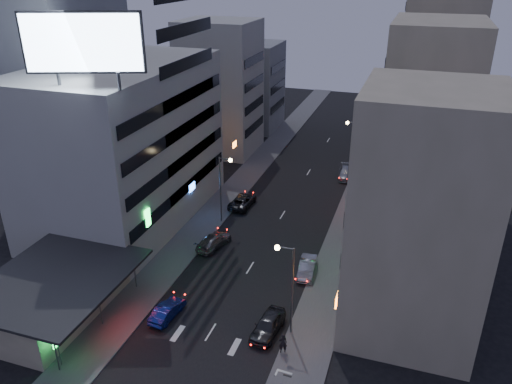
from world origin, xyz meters
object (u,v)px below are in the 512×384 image
at_px(parked_car_right_far, 346,173).
at_px(parked_car_right_mid, 307,267).
at_px(road_car_silver, 214,241).
at_px(parked_car_right_near, 268,325).
at_px(road_car_blue, 167,311).
at_px(parked_car_left, 243,201).
at_px(scooter_blue, 294,382).
at_px(person, 283,343).
at_px(scooter_black_b, 285,383).
at_px(scooter_silver_b, 293,368).

bearing_deg(parked_car_right_far, parked_car_right_mid, -95.73).
relative_size(parked_car_right_mid, road_car_silver, 0.87).
distance_m(parked_car_right_near, road_car_silver, 14.66).
bearing_deg(road_car_silver, road_car_blue, 104.49).
distance_m(parked_car_left, road_car_silver, 10.08).
bearing_deg(parked_car_right_near, scooter_blue, -50.19).
relative_size(parked_car_right_near, scooter_blue, 2.77).
xyz_separation_m(parked_car_right_near, person, (1.80, -1.92, 0.24)).
height_order(parked_car_left, parked_car_right_far, same).
relative_size(parked_car_right_mid, scooter_black_b, 2.24).
bearing_deg(scooter_silver_b, parked_car_left, 30.52).
height_order(parked_car_left, road_car_silver, road_car_silver).
relative_size(parked_car_right_mid, person, 2.38).
bearing_deg(parked_car_right_mid, scooter_black_b, -88.13).
bearing_deg(scooter_silver_b, road_car_blue, 79.11).
xyz_separation_m(parked_car_right_far, scooter_silver_b, (2.23, -38.16, -0.04)).
bearing_deg(parked_car_right_mid, parked_car_right_far, 85.29).
height_order(parked_car_right_far, scooter_blue, parked_car_right_far).
relative_size(parked_car_right_near, scooter_black_b, 2.40).
bearing_deg(parked_car_right_far, scooter_black_b, -93.27).
bearing_deg(person, parked_car_right_far, -112.96).
bearing_deg(road_car_blue, road_car_silver, -81.16).
height_order(road_car_blue, road_car_silver, road_car_silver).
xyz_separation_m(person, scooter_black_b, (1.14, -3.56, -0.31)).
bearing_deg(road_car_blue, scooter_blue, 166.06).
xyz_separation_m(road_car_blue, road_car_silver, (-0.76, 12.01, 0.04)).
distance_m(parked_car_right_near, parked_car_left, 23.42).
relative_size(parked_car_right_far, road_car_blue, 1.20).
distance_m(parked_car_right_far, road_car_silver, 25.40).
bearing_deg(scooter_silver_b, person, 38.02).
xyz_separation_m(road_car_silver, scooter_black_b, (12.44, -16.65, -0.01)).
relative_size(scooter_blue, scooter_black_b, 0.87).
height_order(road_car_blue, scooter_silver_b, road_car_blue).
distance_m(parked_car_right_mid, parked_car_left, 16.17).
height_order(road_car_silver, person, person).
bearing_deg(parked_car_left, parked_car_right_mid, 134.72).
relative_size(road_car_silver, scooter_silver_b, 2.72).
xyz_separation_m(parked_car_right_far, road_car_blue, (-9.63, -35.19, -0.04)).
distance_m(parked_car_right_near, scooter_silver_b, 4.92).
relative_size(road_car_blue, scooter_black_b, 2.12).
xyz_separation_m(parked_car_right_mid, person, (0.70, -11.26, 0.31)).
height_order(parked_car_right_near, scooter_blue, parked_car_right_near).
relative_size(road_car_silver, scooter_blue, 2.97).
xyz_separation_m(parked_car_right_far, person, (0.91, -36.27, 0.31)).
bearing_deg(parked_car_left, scooter_black_b, 117.68).
relative_size(parked_car_right_near, road_car_silver, 0.93).
xyz_separation_m(parked_car_right_near, parked_car_right_far, (0.89, 34.35, -0.07)).
distance_m(parked_car_right_mid, parked_car_right_far, 25.01).
xyz_separation_m(scooter_blue, scooter_silver_b, (-0.39, 1.29, 0.05)).
relative_size(road_car_blue, person, 2.25).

